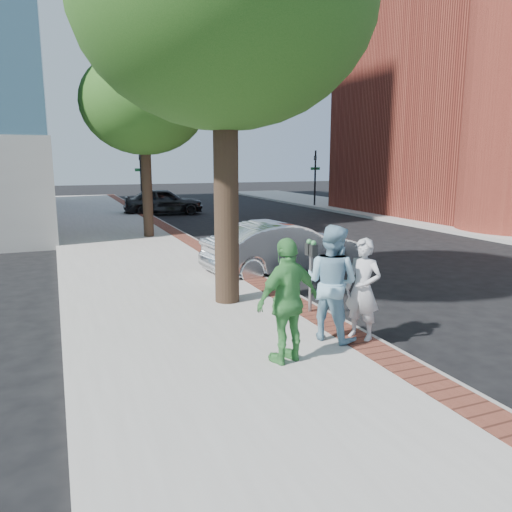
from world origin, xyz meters
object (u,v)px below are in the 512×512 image
sedan_silver (283,248)px  bg_car (163,201)px  person_green (288,301)px  person_officer (332,283)px  person_gray (363,289)px  parking_meter (311,261)px

sedan_silver → bg_car: size_ratio=0.98×
person_green → sedan_silver: size_ratio=0.42×
person_officer → sedan_silver: size_ratio=0.44×
person_gray → bg_car: person_gray is taller
person_gray → person_green: bearing=-103.6°
person_green → parking_meter: bearing=-140.0°
person_gray → person_officer: person_officer is taller
parking_meter → bg_car: (1.31, 20.69, -0.42)m
sedan_silver → bg_car: bg_car is taller
person_green → bg_car: bearing=-111.4°
parking_meter → person_gray: 1.70m
person_gray → person_officer: size_ratio=0.88×
person_gray → person_green: person_green is taller
person_officer → bg_car: bearing=-34.8°
person_gray → bg_car: size_ratio=0.38×
person_gray → sedan_silver: 5.76m
parking_meter → sedan_silver: size_ratio=0.33×
person_officer → sedan_silver: 5.70m
person_green → person_officer: bearing=-165.0°
person_officer → person_green: person_officer is taller
person_gray → sedan_silver: (1.14, 5.64, -0.28)m
bg_car → parking_meter: bearing=-177.8°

